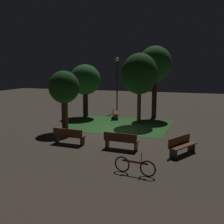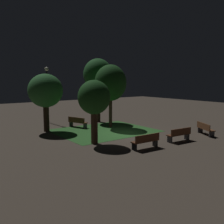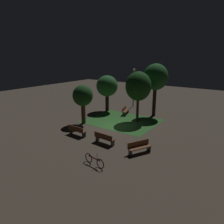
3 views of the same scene
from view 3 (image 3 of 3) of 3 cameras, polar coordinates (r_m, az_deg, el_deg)
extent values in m
plane|color=#473D33|center=(20.31, 1.07, -4.07)|extent=(60.00, 60.00, 0.00)
cube|color=#2D6028|center=(22.05, 2.74, -2.48)|extent=(7.45, 6.07, 0.01)
cube|color=brown|center=(18.30, -9.61, -5.05)|extent=(1.82, 0.56, 0.06)
cube|color=brown|center=(18.08, -10.13, -4.55)|extent=(1.80, 0.14, 0.40)
cube|color=black|center=(18.94, -11.23, -5.18)|extent=(0.10, 0.39, 0.42)
cube|color=black|center=(17.84, -7.81, -6.35)|extent=(0.10, 0.39, 0.42)
cube|color=brown|center=(16.44, -2.01, -7.24)|extent=(1.83, 0.59, 0.06)
cube|color=brown|center=(16.21, -2.51, -6.72)|extent=(1.80, 0.17, 0.40)
cube|color=#2D2D33|center=(17.03, -4.07, -7.32)|extent=(0.10, 0.39, 0.42)
cube|color=#2D2D33|center=(16.07, 0.19, -8.73)|extent=(0.10, 0.39, 0.42)
cube|color=brown|center=(14.96, 7.77, -9.78)|extent=(1.26, 1.82, 0.06)
cube|color=brown|center=(15.02, 7.34, -8.69)|extent=(0.89, 1.62, 0.40)
cube|color=#2D2D33|center=(15.50, 10.20, -9.93)|extent=(0.38, 0.25, 0.42)
cube|color=#2D2D33|center=(14.66, 5.12, -11.29)|extent=(0.38, 0.25, 0.42)
cube|color=brown|center=(24.43, 3.85, 0.39)|extent=(1.02, 1.86, 0.06)
cube|color=brown|center=(24.42, 3.38, 0.95)|extent=(0.62, 1.73, 0.40)
cube|color=#2D2D33|center=(25.25, 4.25, 0.32)|extent=(0.39, 0.20, 0.42)
cube|color=#2D2D33|center=(23.75, 3.41, -0.65)|extent=(0.39, 0.20, 0.42)
cylinder|color=#38281C|center=(21.83, 7.13, 1.32)|extent=(0.28, 0.28, 3.01)
ellipsoid|color=#194719|center=(21.39, 7.33, 7.14)|extent=(2.66, 2.66, 3.02)
cylinder|color=#423021|center=(21.11, -7.98, -0.09)|extent=(0.43, 0.43, 2.37)
ellipsoid|color=#194719|center=(20.71, -8.16, 4.56)|extent=(2.02, 2.02, 2.13)
cylinder|color=#2D2116|center=(25.74, -1.37, 2.98)|extent=(0.44, 0.44, 2.45)
ellipsoid|color=#28662D|center=(25.39, -1.39, 7.27)|extent=(2.63, 2.63, 2.57)
cylinder|color=#2D2116|center=(24.00, 11.70, 3.30)|extent=(0.41, 0.41, 3.74)
ellipsoid|color=#1E5623|center=(23.60, 12.05, 9.53)|extent=(2.74, 2.74, 2.94)
cylinder|color=black|center=(27.73, 6.00, 6.29)|extent=(0.12, 0.12, 4.81)
sphere|color=#F2EDCC|center=(27.44, 6.16, 11.57)|extent=(0.36, 0.36, 0.36)
torus|color=black|center=(13.81, -6.51, -12.56)|extent=(0.66, 0.15, 0.66)
torus|color=black|center=(13.09, -3.29, -14.17)|extent=(0.66, 0.15, 0.66)
cube|color=maroon|center=(13.36, -4.97, -12.67)|extent=(1.09, 0.20, 0.08)
cylinder|color=maroon|center=(13.07, -4.17, -12.23)|extent=(0.03, 0.03, 0.40)
camera|label=1|loc=(5.87, -60.13, -19.35)|focal=43.53mm
camera|label=2|loc=(22.52, -50.38, 2.78)|focal=40.53mm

